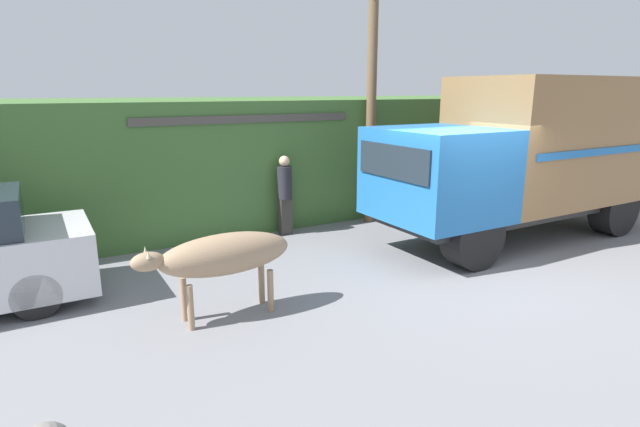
# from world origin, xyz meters

# --- Properties ---
(ground_plane) EXTENTS (60.00, 60.00, 0.00)m
(ground_plane) POSITION_xyz_m (0.00, 0.00, 0.00)
(ground_plane) COLOR gray
(hillside_embankment) EXTENTS (32.00, 6.23, 2.88)m
(hillside_embankment) POSITION_xyz_m (0.00, 7.09, 1.44)
(hillside_embankment) COLOR #426B33
(hillside_embankment) RESTS_ON ground_plane
(building_backdrop) EXTENTS (4.76, 2.70, 2.60)m
(building_backdrop) POSITION_xyz_m (-2.62, 5.29, 1.31)
(building_backdrop) COLOR #99ADB7
(building_backdrop) RESTS_ON ground_plane
(cargo_truck) EXTENTS (6.94, 2.28, 3.36)m
(cargo_truck) POSITION_xyz_m (2.59, 0.97, 1.84)
(cargo_truck) COLOR #2D2D2D
(cargo_truck) RESTS_ON ground_plane
(brown_cow) EXTENTS (2.18, 0.58, 1.20)m
(brown_cow) POSITION_xyz_m (-4.48, 0.40, 0.90)
(brown_cow) COLOR #9E7F60
(brown_cow) RESTS_ON ground_plane
(pedestrian_on_hill) EXTENTS (0.33, 0.33, 1.74)m
(pedestrian_on_hill) POSITION_xyz_m (-1.93, 3.70, 0.97)
(pedestrian_on_hill) COLOR #38332D
(pedestrian_on_hill) RESTS_ON ground_plane
(utility_pole) EXTENTS (0.90, 0.22, 6.20)m
(utility_pole) POSITION_xyz_m (0.31, 3.70, 3.22)
(utility_pole) COLOR brown
(utility_pole) RESTS_ON ground_plane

